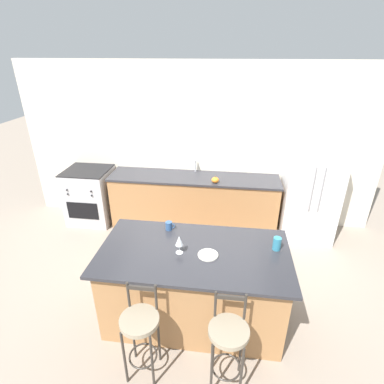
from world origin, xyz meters
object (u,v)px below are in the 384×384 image
object	(u,v)px
dinner_plate	(208,255)
bar_stool_far	(228,340)
tumbler_cup	(277,244)
pumpkin_decoration	(215,180)
wine_glass	(179,241)
coffee_mug	(169,226)
oven_range	(91,195)
bar_stool_near	(141,329)
refrigerator	(310,185)

from	to	relation	value
dinner_plate	bar_stool_far	bearing A→B (deg)	-70.47
tumbler_cup	pumpkin_decoration	xyz separation A→B (m)	(-0.75, 1.65, -0.02)
dinner_plate	tumbler_cup	distance (m)	0.74
wine_glass	coffee_mug	bearing A→B (deg)	114.82
oven_range	coffee_mug	bearing A→B (deg)	-41.94
bar_stool_near	coffee_mug	xyz separation A→B (m)	(0.05, 1.10, 0.41)
oven_range	pumpkin_decoration	xyz separation A→B (m)	(2.21, -0.16, 0.49)
bar_stool_near	coffee_mug	bearing A→B (deg)	87.27
wine_glass	tumbler_cup	size ratio (longest dim) A/B	1.43
bar_stool_near	pumpkin_decoration	xyz separation A→B (m)	(0.50, 2.52, 0.41)
oven_range	wine_glass	xyz separation A→B (m)	(1.95, -2.00, 0.59)
bar_stool_far	coffee_mug	xyz separation A→B (m)	(-0.73, 1.10, 0.41)
coffee_mug	tumbler_cup	world-z (taller)	tumbler_cup
oven_range	coffee_mug	xyz separation A→B (m)	(1.76, -1.58, 0.49)
refrigerator	coffee_mug	bearing A→B (deg)	-140.95
bar_stool_near	tumbler_cup	distance (m)	1.58
refrigerator	bar_stool_far	bearing A→B (deg)	-114.20
coffee_mug	bar_stool_near	bearing A→B (deg)	-92.73
coffee_mug	dinner_plate	bearing A→B (deg)	-40.88
bar_stool_far	pumpkin_decoration	distance (m)	2.57
bar_stool_near	dinner_plate	distance (m)	0.94
dinner_plate	tumbler_cup	world-z (taller)	tumbler_cup
wine_glass	tumbler_cup	bearing A→B (deg)	10.84
refrigerator	tumbler_cup	distance (m)	1.94
pumpkin_decoration	tumbler_cup	bearing A→B (deg)	-65.53
pumpkin_decoration	dinner_plate	bearing A→B (deg)	-88.68
bar_stool_far	wine_glass	xyz separation A→B (m)	(-0.54, 0.69, 0.51)
tumbler_cup	pumpkin_decoration	size ratio (longest dim) A/B	1.23
oven_range	dinner_plate	xyz separation A→B (m)	(2.25, -2.01, 0.45)
bar_stool_near	tumbler_cup	bearing A→B (deg)	34.84
bar_stool_near	dinner_plate	bearing A→B (deg)	50.89
dinner_plate	wine_glass	xyz separation A→B (m)	(-0.30, 0.01, 0.14)
refrigerator	bar_stool_near	size ratio (longest dim) A/B	1.86
refrigerator	oven_range	size ratio (longest dim) A/B	1.88
coffee_mug	pumpkin_decoration	world-z (taller)	pumpkin_decoration
pumpkin_decoration	refrigerator	bearing A→B (deg)	5.73
wine_glass	tumbler_cup	world-z (taller)	wine_glass
wine_glass	coffee_mug	size ratio (longest dim) A/B	1.83
tumbler_cup	bar_stool_far	bearing A→B (deg)	-117.93
oven_range	coffee_mug	distance (m)	2.42
oven_range	dinner_plate	bearing A→B (deg)	-41.71
bar_stool_far	dinner_plate	size ratio (longest dim) A/B	4.65
bar_stool_far	tumbler_cup	size ratio (longest dim) A/B	6.88
oven_range	dinner_plate	world-z (taller)	oven_range
refrigerator	wine_glass	xyz separation A→B (m)	(-1.74, -1.99, 0.16)
bar_stool_near	pumpkin_decoration	size ratio (longest dim) A/B	8.44
refrigerator	dinner_plate	distance (m)	2.46
refrigerator	pumpkin_decoration	world-z (taller)	refrigerator
refrigerator	dinner_plate	world-z (taller)	refrigerator
dinner_plate	wine_glass	world-z (taller)	wine_glass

